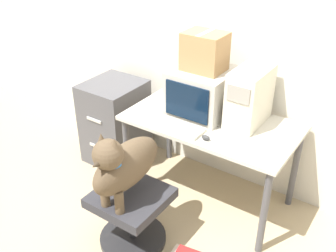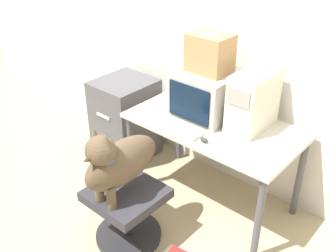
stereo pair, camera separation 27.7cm
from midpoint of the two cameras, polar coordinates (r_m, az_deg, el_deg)
The scene contains 11 objects.
ground_plane at distance 3.14m, azimuth 4.69°, elevation -13.83°, with size 12.00×12.00×0.00m, color tan.
wall_back at distance 3.07m, azimuth 14.70°, elevation 12.58°, with size 8.00×0.05×2.60m.
desk at distance 2.99m, azimuth 9.30°, elevation -1.16°, with size 1.29×0.71×0.73m.
crt_monitor at distance 3.00m, azimuth 8.40°, elevation 4.70°, with size 0.44×0.46×0.35m.
pc_tower at distance 2.86m, azimuth 15.02°, elevation 3.48°, with size 0.22×0.41×0.42m.
keyboard at distance 2.84m, azimuth 3.90°, elevation -0.14°, with size 0.44×0.17×0.03m.
computer_mouse at distance 2.69m, azimuth 8.21°, elevation -2.12°, with size 0.06×0.04×0.04m.
office_chair at distance 2.85m, azimuth -3.14°, elevation -12.21°, with size 0.48×0.48×0.43m.
dog at distance 2.54m, azimuth -4.20°, elevation -5.19°, with size 0.22×0.60×0.55m.
filing_cabinet at distance 3.69m, azimuth -4.05°, elevation 0.96°, with size 0.47×0.52×0.77m.
cardboard_box at distance 2.88m, azimuth 8.90°, elevation 10.37°, with size 0.30×0.24×0.28m.
Camera 2 is at (1.41, -1.78, 2.16)m, focal length 42.00 mm.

